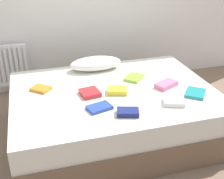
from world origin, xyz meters
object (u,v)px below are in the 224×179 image
(pillow, at_px, (96,63))
(bed, at_px, (113,112))
(textbook_red, at_px, (90,93))
(textbook_yellow, at_px, (117,91))
(textbook_lime, at_px, (134,78))
(textbook_navy, at_px, (128,112))
(radiator, at_px, (12,65))
(textbook_teal, at_px, (195,93))
(textbook_white, at_px, (174,102))
(textbook_pink, at_px, (166,85))
(textbook_blue, at_px, (99,107))
(textbook_orange, at_px, (41,89))

(pillow, bearing_deg, bed, -85.29)
(textbook_red, bearing_deg, pillow, 63.03)
(textbook_yellow, distance_m, textbook_lime, 0.37)
(textbook_yellow, relative_size, textbook_navy, 1.01)
(radiator, bearing_deg, textbook_yellow, -51.74)
(textbook_teal, relative_size, textbook_navy, 1.16)
(textbook_yellow, relative_size, textbook_red, 1.00)
(radiator, bearing_deg, textbook_white, -48.64)
(textbook_red, height_order, textbook_navy, textbook_navy)
(pillow, bearing_deg, radiator, 145.37)
(bed, xyz_separation_m, radiator, (-0.98, 1.20, 0.15))
(radiator, distance_m, textbook_teal, 2.28)
(textbook_pink, xyz_separation_m, textbook_teal, (0.19, -0.23, -0.01))
(textbook_blue, xyz_separation_m, textbook_red, (-0.02, 0.28, 0.01))
(textbook_blue, bearing_deg, textbook_teal, -14.86)
(textbook_yellow, xyz_separation_m, textbook_navy, (-0.03, -0.41, -0.00))
(bed, bearing_deg, textbook_white, -43.39)
(textbook_lime, height_order, textbook_navy, textbook_navy)
(radiator, xyz_separation_m, textbook_navy, (0.97, -1.68, 0.12))
(textbook_white, bearing_deg, textbook_navy, -151.95)
(textbook_teal, bearing_deg, textbook_white, 149.30)
(textbook_lime, distance_m, textbook_navy, 0.73)
(bed, relative_size, textbook_yellow, 10.83)
(textbook_teal, xyz_separation_m, textbook_white, (-0.28, -0.11, 0.01))
(textbook_pink, height_order, textbook_red, textbook_pink)
(textbook_teal, relative_size, textbook_orange, 1.18)
(textbook_lime, bearing_deg, textbook_teal, -95.29)
(textbook_yellow, relative_size, textbook_blue, 0.89)
(textbook_red, bearing_deg, textbook_pink, -11.37)
(textbook_pink, relative_size, textbook_navy, 1.25)
(pillow, xyz_separation_m, textbook_teal, (0.77, -0.86, -0.06))
(pillow, xyz_separation_m, textbook_orange, (-0.64, -0.36, -0.06))
(textbook_blue, bearing_deg, textbook_lime, 29.64)
(textbook_navy, relative_size, textbook_white, 1.00)
(pillow, height_order, textbook_navy, pillow)
(radiator, bearing_deg, textbook_teal, -41.53)
(textbook_orange, bearing_deg, textbook_lime, 41.38)
(textbook_pink, bearing_deg, textbook_navy, -169.12)
(bed, bearing_deg, radiator, 129.30)
(textbook_pink, xyz_separation_m, textbook_navy, (-0.54, -0.40, -0.00))
(textbook_yellow, xyz_separation_m, textbook_orange, (-0.70, 0.26, -0.01))
(radiator, bearing_deg, textbook_lime, -38.65)
(textbook_pink, distance_m, textbook_yellow, 0.51)
(bed, xyz_separation_m, textbook_yellow, (0.02, -0.07, 0.28))
(textbook_teal, bearing_deg, pillow, 79.87)
(textbook_blue, bearing_deg, textbook_yellow, 31.07)
(textbook_pink, relative_size, textbook_red, 1.24)
(bed, relative_size, textbook_blue, 9.69)
(pillow, relative_size, textbook_blue, 2.81)
(textbook_pink, height_order, textbook_teal, textbook_pink)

